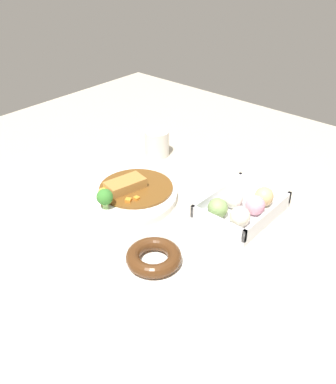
% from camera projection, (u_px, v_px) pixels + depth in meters
% --- Properties ---
extents(ground_plane, '(1.60, 1.60, 0.00)m').
position_uv_depth(ground_plane, '(142.00, 212.00, 1.02)').
color(ground_plane, '#B2A893').
extents(curry_plate, '(0.27, 0.27, 0.07)m').
position_uv_depth(curry_plate, '(124.00, 194.00, 1.07)').
color(curry_plate, white).
rests_on(curry_plate, ground_plane).
extents(donut_box, '(0.21, 0.15, 0.06)m').
position_uv_depth(donut_box, '(242.00, 207.00, 1.00)').
color(donut_box, white).
rests_on(donut_box, ground_plane).
extents(chocolate_ring_donut, '(0.15, 0.15, 0.03)m').
position_uv_depth(chocolate_ring_donut, '(154.00, 258.00, 0.86)').
color(chocolate_ring_donut, white).
rests_on(chocolate_ring_donut, ground_plane).
extents(coffee_mug, '(0.07, 0.07, 0.08)m').
position_uv_depth(coffee_mug, '(157.00, 143.00, 1.25)').
color(coffee_mug, silver).
rests_on(coffee_mug, ground_plane).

